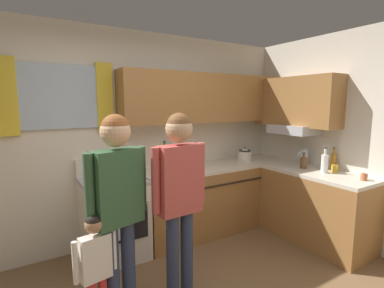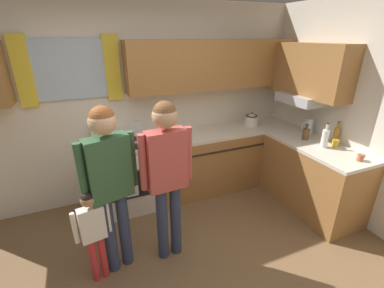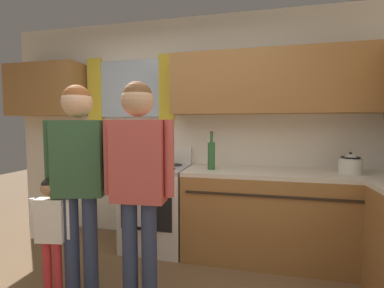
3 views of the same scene
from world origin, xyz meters
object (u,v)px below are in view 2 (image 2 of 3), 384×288
Objects in this scene: cup_terracotta at (361,157)px; small_child at (93,227)px; adult_holding_child at (109,174)px; bottle_milk_white at (325,138)px; stovetop_kettle at (251,120)px; stove_oven at (125,175)px; bottle_oil_amber at (336,135)px; bottle_squat_brown at (306,134)px; bottle_wine_green at (169,128)px; adult_in_plaid at (167,166)px; mug_mustard_yellow at (336,143)px; water_pitcher at (308,126)px.

cup_terracotta is 2.82m from small_child.
small_child is (-0.20, -0.08, -0.44)m from adult_holding_child.
stovetop_kettle is at bearing 107.67° from bottle_milk_white.
bottle_oil_amber is (2.51, -1.00, 0.54)m from stove_oven.
bottle_milk_white is (0.00, -0.29, 0.04)m from bottle_squat_brown.
stove_oven is 10.11× the size of cup_terracotta.
bottle_wine_green is 1.32m from stovetop_kettle.
bottle_milk_white is at bearing -72.33° from stovetop_kettle.
bottle_oil_amber is 0.17× the size of adult_in_plaid.
mug_mustard_yellow is at bearing -29.96° from bottle_wine_green.
bottle_wine_green is 1.79× the size of water_pitcher.
stove_oven is 3.85× the size of bottle_oil_amber.
stovetop_kettle is at bearing 32.23° from adult_in_plaid.
adult_in_plaid reaches higher than cup_terracotta.
stove_oven is 2.55m from bottle_milk_white.
bottle_squat_brown is 0.21× the size of small_child.
small_child is at bearing -170.69° from water_pitcher.
stovetop_kettle is 0.28× the size of small_child.
water_pitcher reaches higher than bottle_squat_brown.
cup_terracotta is 0.07× the size of adult_holding_child.
adult_in_plaid is (-2.01, -0.01, 0.03)m from bottle_milk_white.
bottle_oil_amber is 1.40× the size of bottle_squat_brown.
adult_holding_child is 0.51m from adult_in_plaid.
stove_oven is 3.51× the size of bottle_milk_white.
stovetop_kettle is at bearing 0.02° from stove_oven.
stovetop_kettle is at bearing 104.83° from cup_terracotta.
bottle_oil_amber is at bearing -26.54° from bottle_wine_green.
cup_terracotta is at bearing -10.42° from adult_holding_child.
adult_in_plaid is (0.26, -1.05, 0.58)m from stove_oven.
water_pitcher is at bearing 68.03° from bottle_milk_white.
adult_holding_child is at bearing -155.19° from stovetop_kettle.
stove_oven is at bearing 67.43° from small_child.
mug_mustard_yellow is (0.09, 0.39, 0.01)m from cup_terracotta.
adult_holding_child is at bearing -179.82° from bottle_oil_amber.
stove_oven is at bearing 155.71° from mug_mustard_yellow.
water_pitcher is 0.13× the size of adult_holding_child.
stovetop_kettle is 0.17× the size of adult_in_plaid.
small_child is at bearing -177.48° from adult_in_plaid.
stove_oven is 4.02× the size of stovetop_kettle.
water_pitcher is 0.13× the size of adult_in_plaid.
stovetop_kettle is (-0.58, 1.00, -0.01)m from bottle_oil_amber.
water_pitcher is at bearing 86.52° from mug_mustard_yellow.
cup_terracotta is at bearing -75.17° from stovetop_kettle.
adult_in_plaid is at bearing 168.30° from cup_terracotta.
cup_terracotta is (0.06, -0.73, -0.04)m from bottle_squat_brown.
bottle_milk_white is 1.92m from bottle_wine_green.
stovetop_kettle reaches higher than cup_terracotta.
bottle_oil_amber is 0.17× the size of adult_holding_child.
small_child is (-2.86, 0.00, -0.34)m from mug_mustard_yellow.
bottle_milk_white is 0.19× the size of adult_in_plaid.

